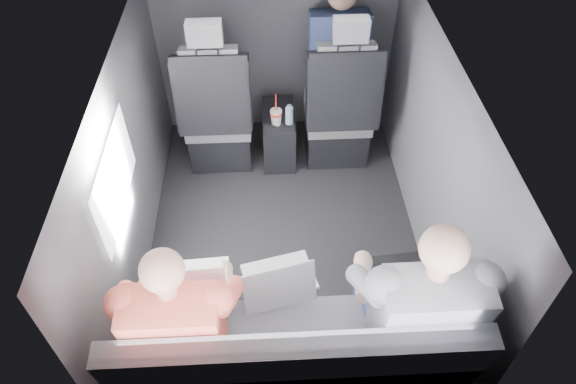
{
  "coord_description": "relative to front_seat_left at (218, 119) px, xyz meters",
  "views": [
    {
      "loc": [
        -0.09,
        -2.25,
        2.74
      ],
      "look_at": [
        0.02,
        -0.05,
        0.5
      ],
      "focal_mm": 32.0,
      "sensor_mm": 36.0,
      "label": 1
    }
  ],
  "objects": [
    {
      "name": "laptop_black",
      "position": [
        1.05,
        -1.63,
        0.23
      ],
      "size": [
        0.34,
        0.32,
        0.23
      ],
      "color": "black",
      "rests_on": "passenger_rear_right"
    },
    {
      "name": "soda_cup",
      "position": [
        0.43,
        -0.08,
        0.07
      ],
      "size": [
        0.09,
        0.09,
        0.26
      ],
      "color": "white",
      "rests_on": "center_console"
    },
    {
      "name": "passenger_rear_left",
      "position": [
        -0.06,
        -1.81,
        0.23
      ],
      "size": [
        0.51,
        0.62,
        1.23
      ],
      "color": "#323237",
      "rests_on": "rear_bench"
    },
    {
      "name": "rear_bench",
      "position": [
        0.45,
        -1.9,
        -0.09
      ],
      "size": [
        1.6,
        0.57,
        0.92
      ],
      "color": "slate",
      "rests_on": "floor"
    },
    {
      "name": "laptop_white",
      "position": [
        -0.01,
        -1.61,
        0.23
      ],
      "size": [
        0.32,
        0.3,
        0.23
      ],
      "color": "white",
      "rests_on": "passenger_rear_left"
    },
    {
      "name": "laptop_silver",
      "position": [
        0.39,
        -1.63,
        0.23
      ],
      "size": [
        0.39,
        0.38,
        0.25
      ],
      "color": "silver",
      "rests_on": "rear_bench"
    },
    {
      "name": "water_bottle",
      "position": [
        0.53,
        -0.09,
        0.08
      ],
      "size": [
        0.06,
        0.06,
        0.17
      ],
      "color": "#9DBDD5",
      "rests_on": "center_console"
    },
    {
      "name": "center_console",
      "position": [
        0.45,
        0.04,
        -0.2
      ],
      "size": [
        0.24,
        0.48,
        0.41
      ],
      "color": "black",
      "rests_on": "floor"
    },
    {
      "name": "side_window",
      "position": [
        -0.43,
        -1.14,
        0.5
      ],
      "size": [
        0.02,
        0.75,
        0.42
      ],
      "primitive_type": "cube",
      "color": "white",
      "rests_on": "panel_left"
    },
    {
      "name": "floor",
      "position": [
        0.45,
        -0.84,
        -0.4
      ],
      "size": [
        2.6,
        2.6,
        0.0
      ],
      "primitive_type": "plane",
      "color": "black",
      "rests_on": "ground"
    },
    {
      "name": "passenger_rear_right",
      "position": [
        1.02,
        -1.81,
        0.26
      ],
      "size": [
        0.55,
        0.66,
        1.3
      ],
      "color": "navy",
      "rests_on": "rear_bench"
    },
    {
      "name": "front_seat_right",
      "position": [
        0.9,
        0.0,
        0.0
      ],
      "size": [
        0.52,
        0.58,
        1.26
      ],
      "color": "black",
      "rests_on": "floor"
    },
    {
      "name": "seatbelt",
      "position": [
        0.9,
        -0.17,
        0.4
      ],
      "size": [
        0.35,
        0.11,
        0.59
      ],
      "primitive_type": "cube",
      "rotation": [
        -0.14,
        0.49,
        0.0
      ],
      "color": "black",
      "rests_on": "front_seat_right"
    },
    {
      "name": "front_seat_left",
      "position": [
        0.0,
        0.0,
        0.0
      ],
      "size": [
        0.52,
        0.58,
        1.26
      ],
      "color": "black",
      "rests_on": "floor"
    },
    {
      "name": "ceiling",
      "position": [
        0.45,
        -0.84,
        0.95
      ],
      "size": [
        2.6,
        2.6,
        0.0
      ],
      "primitive_type": "plane",
      "rotation": [
        3.14,
        0.0,
        0.0
      ],
      "color": "#B2B2AD",
      "rests_on": "panel_back"
    },
    {
      "name": "panel_back",
      "position": [
        0.45,
        -2.14,
        0.27
      ],
      "size": [
        1.8,
        0.02,
        1.35
      ],
      "primitive_type": "cube",
      "color": "#56565B",
      "rests_on": "floor"
    },
    {
      "name": "panel_front",
      "position": [
        0.45,
        0.46,
        0.27
      ],
      "size": [
        1.8,
        0.02,
        1.35
      ],
      "primitive_type": "cube",
      "color": "#56565B",
      "rests_on": "floor"
    },
    {
      "name": "passenger_front_right",
      "position": [
        0.9,
        0.26,
        0.36
      ],
      "size": [
        0.43,
        0.43,
        0.9
      ],
      "color": "navy",
      "rests_on": "front_seat_right"
    },
    {
      "name": "panel_right",
      "position": [
        1.35,
        -0.84,
        0.27
      ],
      "size": [
        0.02,
        2.6,
        1.35
      ],
      "primitive_type": "cube",
      "color": "#56565B",
      "rests_on": "floor"
    },
    {
      "name": "panel_left",
      "position": [
        -0.45,
        -0.84,
        0.27
      ],
      "size": [
        0.02,
        2.6,
        1.35
      ],
      "primitive_type": "cube",
      "color": "#56565B",
      "rests_on": "floor"
    }
  ]
}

